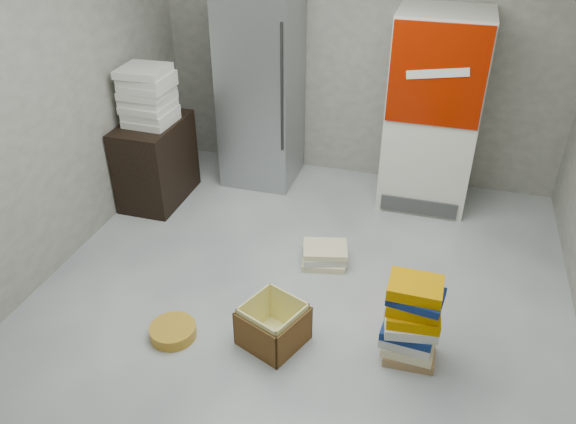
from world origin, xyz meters
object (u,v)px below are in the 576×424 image
Objects in this scene: coke_cooler at (433,112)px; wood_shelf at (156,161)px; cardboard_box at (273,327)px; steel_fridge at (261,89)px; phonebook_stack_main at (411,321)px.

coke_cooler reaches higher than wood_shelf.
coke_cooler is 2.55m from cardboard_box.
coke_cooler is 3.57× the size of cardboard_box.
phonebook_stack_main is at bearing -51.28° from steel_fridge.
steel_fridge is at bearing 179.82° from coke_cooler.
wood_shelf is (-0.83, -0.73, -0.55)m from steel_fridge.
coke_cooler reaches higher than cardboard_box.
phonebook_stack_main is at bearing -29.36° from wood_shelf.
steel_fridge is at bearing 128.18° from phonebook_stack_main.
wood_shelf is at bearing -163.72° from coke_cooler.
wood_shelf reaches higher than phonebook_stack_main.
cardboard_box is at bearing -43.06° from wood_shelf.
phonebook_stack_main is at bearing -87.42° from coke_cooler.
steel_fridge reaches higher than wood_shelf.
wood_shelf is 1.59× the size of cardboard_box.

